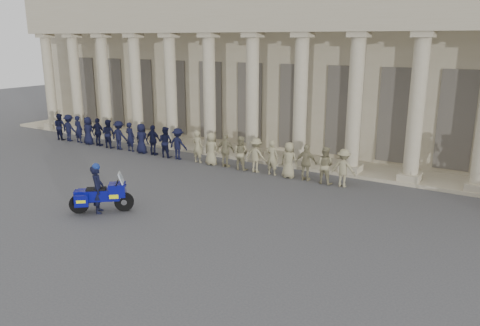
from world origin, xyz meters
name	(u,v)px	position (x,y,z in m)	size (l,w,h in m)	color
ground	(171,212)	(0.00, 0.00, 0.00)	(90.00, 90.00, 0.00)	#424245
building	(329,64)	(0.00, 14.74, 4.52)	(40.00, 12.50, 9.00)	tan
officer_rank	(176,143)	(-4.71, 6.09, 0.81)	(18.88, 0.61, 1.61)	black
motorcycle	(102,195)	(-2.07, -1.26, 0.62)	(1.85, 1.67, 1.44)	black
rider	(98,188)	(-2.16, -1.34, 0.90)	(0.72, 0.75, 1.82)	black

